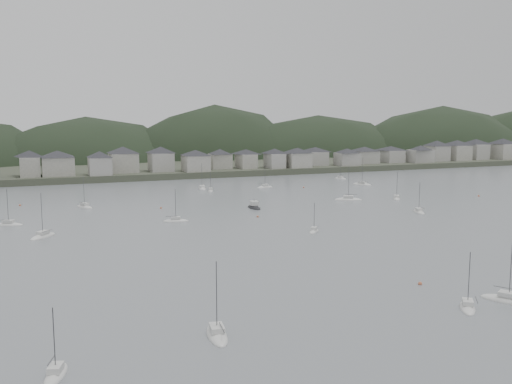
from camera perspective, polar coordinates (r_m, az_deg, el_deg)
name	(u,v)px	position (r m, az deg, el deg)	size (l,w,h in m)	color
ground	(405,273)	(109.51, 15.08, -7.99)	(900.00, 900.00, 0.00)	slate
far_shore_land	(134,158)	(385.08, -12.44, 3.39)	(900.00, 250.00, 3.00)	#383D2D
forested_ridge	(149,181)	(362.03, -10.94, 1.13)	(851.55, 103.94, 102.57)	black
waterfront_town	(268,157)	(291.42, 1.20, 3.65)	(451.48, 28.46, 12.92)	gray
sailboat_lead	(341,178)	(267.74, 8.67, 1.39)	(3.85, 7.21, 9.44)	silver
moored_fleet	(237,224)	(151.54, -2.00, -3.32)	(227.22, 162.14, 13.13)	silver
motor_launch_far	(254,207)	(179.08, -0.19, -1.58)	(3.16, 8.41, 3.99)	black
mooring_buoys	(265,220)	(157.99, 0.88, -2.87)	(180.83, 136.56, 0.70)	#C46541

